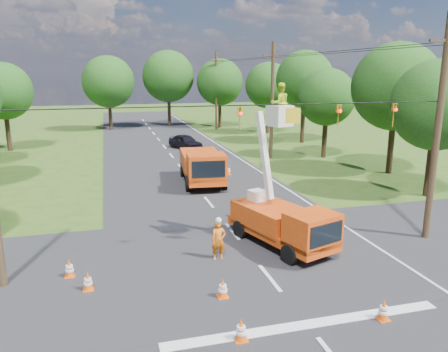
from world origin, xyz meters
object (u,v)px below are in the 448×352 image
object	(u,v)px
second_truck	(202,166)
traffic_cone_1	(384,310)
traffic_cone_5	(69,268)
tree_right_e	(268,86)
ground_worker	(219,240)
traffic_cone_3	(265,191)
tree_right_a	(437,106)
pole_right_mid	(272,100)
tree_right_d	(305,79)
tree_right_b	(396,87)
tree_left_f	(3,91)
distant_car	(185,142)
traffic_cone_0	(241,330)
pole_right_far	(216,90)
tree_far_a	(108,82)
traffic_cone_7	(228,170)
tree_right_c	(327,97)
traffic_cone_2	(234,210)
traffic_cone_4	(88,281)
pole_right_near	(438,129)
traffic_cone_8	(223,288)
bucket_truck	(283,213)
tree_far_c	(220,82)
tree_far_b	(168,76)

from	to	relation	value
second_truck	traffic_cone_1	size ratio (longest dim) A/B	9.50
traffic_cone_5	tree_right_e	size ratio (longest dim) A/B	0.08
ground_worker	traffic_cone_3	xyz separation A→B (m)	(5.09, 8.21, -0.48)
ground_worker	tree_right_a	world-z (taller)	tree_right_a
pole_right_mid	tree_right_d	xyz separation A→B (m)	(6.30, 7.00, 1.57)
tree_right_b	tree_left_f	bearing A→B (deg)	148.87
tree_left_f	tree_right_d	world-z (taller)	tree_right_d
distant_car	traffic_cone_5	xyz separation A→B (m)	(-9.14, -26.31, -0.35)
traffic_cone_0	pole_right_far	size ratio (longest dim) A/B	0.07
traffic_cone_1	tree_right_e	xyz separation A→B (m)	(11.39, 40.54, 5.45)
traffic_cone_1	second_truck	bearing A→B (deg)	95.73
traffic_cone_1	tree_right_d	size ratio (longest dim) A/B	0.07
tree_far_a	tree_right_e	bearing A→B (deg)	-23.05
second_truck	traffic_cone_3	size ratio (longest dim) A/B	9.50
traffic_cone_7	tree_right_c	bearing A→B (deg)	23.79
traffic_cone_2	tree_right_d	distance (m)	26.67
ground_worker	traffic_cone_5	distance (m)	5.84
distant_car	traffic_cone_7	world-z (taller)	distant_car
traffic_cone_7	pole_right_far	size ratio (longest dim) A/B	0.07
traffic_cone_2	tree_right_b	world-z (taller)	tree_right_b
second_truck	tree_right_c	distance (m)	14.75
second_truck	tree_right_e	distance (m)	26.51
traffic_cone_4	tree_far_a	size ratio (longest dim) A/B	0.07
pole_right_near	pole_right_mid	distance (m)	20.00
traffic_cone_3	pole_right_mid	size ratio (longest dim) A/B	0.07
traffic_cone_5	pole_right_far	bearing A→B (deg)	68.50
traffic_cone_8	tree_right_d	bearing A→B (deg)	60.59
traffic_cone_2	pole_right_mid	world-z (taller)	pole_right_mid
traffic_cone_3	traffic_cone_7	xyz separation A→B (m)	(-0.67, 6.11, 0.00)
second_truck	distant_car	bearing A→B (deg)	89.63
tree_right_a	tree_right_e	world-z (taller)	tree_right_e
traffic_cone_7	tree_right_d	size ratio (longest dim) A/B	0.07
bucket_truck	pole_right_far	world-z (taller)	pole_right_far
tree_right_a	tree_far_c	distance (m)	36.22
pole_right_mid	tree_right_c	xyz separation A→B (m)	(4.70, -1.00, 0.21)
tree_far_c	tree_far_a	bearing A→B (deg)	176.05
pole_right_mid	pole_right_far	world-z (taller)	same
tree_far_b	tree_far_c	world-z (taller)	tree_far_b
pole_right_far	ground_worker	bearing A→B (deg)	-103.97
ground_worker	pole_right_far	xyz separation A→B (m)	(9.90, 39.80, 4.27)
bucket_truck	traffic_cone_1	bearing A→B (deg)	-101.27
traffic_cone_5	tree_right_c	distance (m)	28.27
pole_right_near	tree_right_d	xyz separation A→B (m)	(6.30, 27.00, 1.57)
pole_right_near	pole_right_far	distance (m)	40.00
tree_right_e	tree_far_c	size ratio (longest dim) A/B	0.94
tree_far_c	traffic_cone_8	bearing A→B (deg)	-104.43
traffic_cone_2	tree_far_a	bearing A→B (deg)	98.63
tree_far_c	tree_left_f	bearing A→B (deg)	-153.72
traffic_cone_7	pole_right_near	world-z (taller)	pole_right_near
tree_right_c	tree_far_a	xyz separation A→B (m)	(-18.20, 24.00, 0.88)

